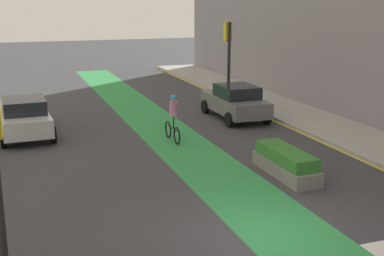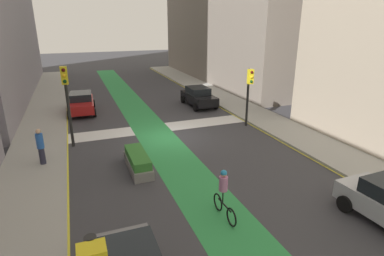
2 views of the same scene
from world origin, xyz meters
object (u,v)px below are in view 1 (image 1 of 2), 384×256
at_px(car_silver_left_far, 24,117).
at_px(median_planter, 286,163).
at_px(car_grey_right_far, 235,101).
at_px(traffic_signal_far_right, 228,48).
at_px(cyclist_in_lane, 173,117).

distance_m(car_silver_left_far, median_planter, 10.79).
xyz_separation_m(car_silver_left_far, median_planter, (7.53, -7.71, -0.40)).
distance_m(car_grey_right_far, median_planter, 8.02).
distance_m(traffic_signal_far_right, median_planter, 11.02).
height_order(car_grey_right_far, median_planter, car_grey_right_far).
height_order(traffic_signal_far_right, cyclist_in_lane, traffic_signal_far_right).
relative_size(car_grey_right_far, median_planter, 1.45).
height_order(car_silver_left_far, cyclist_in_lane, cyclist_in_lane).
height_order(cyclist_in_lane, median_planter, cyclist_in_lane).
bearing_deg(traffic_signal_far_right, cyclist_in_lane, -130.40).
relative_size(traffic_signal_far_right, car_grey_right_far, 1.02).
bearing_deg(cyclist_in_lane, median_planter, -66.66).
relative_size(traffic_signal_far_right, cyclist_in_lane, 2.31).
xyz_separation_m(car_grey_right_far, car_silver_left_far, (-9.30, -0.10, 0.00)).
distance_m(cyclist_in_lane, median_planter, 5.44).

